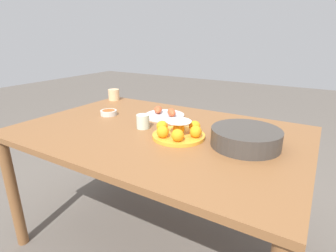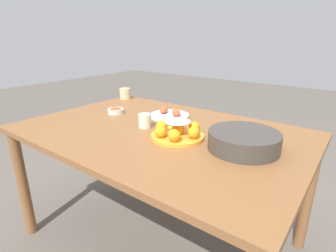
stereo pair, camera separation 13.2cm
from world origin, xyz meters
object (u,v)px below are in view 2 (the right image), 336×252
(cup_far, at_px, (125,94))
(cup_near, at_px, (145,121))
(dining_table, at_px, (159,143))
(serving_bowl, at_px, (244,140))
(seafood_platter, at_px, (170,114))
(sauce_bowl, at_px, (116,111))
(cake_plate, at_px, (177,131))

(cup_far, bearing_deg, cup_near, -35.63)
(dining_table, distance_m, cup_near, 0.15)
(serving_bowl, distance_m, cup_far, 1.18)
(dining_table, bearing_deg, cup_near, -167.93)
(serving_bowl, bearing_deg, seafood_platter, 160.06)
(seafood_platter, xyz_separation_m, cup_near, (0.01, -0.24, 0.02))
(serving_bowl, relative_size, cup_near, 4.13)
(sauce_bowl, distance_m, cup_near, 0.34)
(cup_near, bearing_deg, cup_far, 144.37)
(dining_table, relative_size, cake_plate, 5.76)
(serving_bowl, height_order, cup_far, cup_far)
(cake_plate, xyz_separation_m, cup_near, (-0.23, 0.02, 0.00))
(cake_plate, xyz_separation_m, sauce_bowl, (-0.56, 0.11, -0.02))
(cup_near, distance_m, cup_far, 0.72)
(cup_far, bearing_deg, serving_bowl, -18.60)
(seafood_platter, bearing_deg, cake_plate, -47.17)
(cup_far, bearing_deg, cake_plate, -28.36)
(dining_table, distance_m, cup_far, 0.79)
(cake_plate, height_order, sauce_bowl, cake_plate)
(sauce_bowl, bearing_deg, seafood_platter, 25.34)
(cup_far, bearing_deg, sauce_bowl, -52.56)
(cake_plate, xyz_separation_m, cup_far, (-0.81, 0.44, 0.01))
(cake_plate, xyz_separation_m, serving_bowl, (0.31, 0.06, 0.01))
(dining_table, relative_size, cup_far, 17.85)
(serving_bowl, xyz_separation_m, seafood_platter, (-0.55, 0.20, -0.03))
(dining_table, height_order, serving_bowl, serving_bowl)
(serving_bowl, bearing_deg, cup_near, -175.74)
(serving_bowl, xyz_separation_m, cup_far, (-1.12, 0.38, -0.00))
(sauce_bowl, bearing_deg, dining_table, -9.64)
(sauce_bowl, height_order, cup_far, cup_far)
(seafood_platter, bearing_deg, dining_table, -66.33)
(serving_bowl, relative_size, seafood_platter, 1.28)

